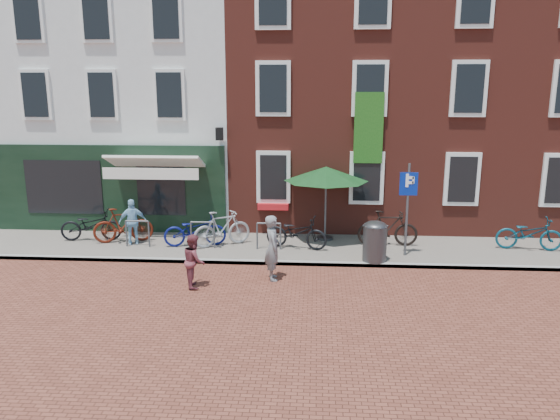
# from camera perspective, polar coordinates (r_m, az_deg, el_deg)

# --- Properties ---
(ground) EXTENTS (80.00, 80.00, 0.00)m
(ground) POSITION_cam_1_polar(r_m,az_deg,el_deg) (15.12, -3.49, -5.82)
(ground) COLOR brown
(sidewalk) EXTENTS (24.00, 3.00, 0.10)m
(sidewalk) POSITION_cam_1_polar(r_m,az_deg,el_deg) (16.44, 0.65, -4.07)
(sidewalk) COLOR slate
(sidewalk) RESTS_ON ground
(building_stucco) EXTENTS (8.00, 8.00, 9.00)m
(building_stucco) POSITION_cam_1_polar(r_m,az_deg,el_deg) (22.28, -14.40, 11.63)
(building_stucco) COLOR silver
(building_stucco) RESTS_ON ground
(building_brick_mid) EXTENTS (6.00, 8.00, 10.00)m
(building_brick_mid) POSITION_cam_1_polar(r_m,az_deg,el_deg) (21.19, 4.33, 13.29)
(building_brick_mid) COLOR maroon
(building_brick_mid) RESTS_ON ground
(building_brick_right) EXTENTS (6.00, 8.00, 10.00)m
(building_brick_right) POSITION_cam_1_polar(r_m,az_deg,el_deg) (22.06, 20.50, 12.52)
(building_brick_right) COLOR maroon
(building_brick_right) RESTS_ON ground
(litter_bin) EXTENTS (0.66, 0.66, 1.22)m
(litter_bin) POSITION_cam_1_polar(r_m,az_deg,el_deg) (15.16, 10.03, -3.06)
(litter_bin) COLOR #3C3C3E
(litter_bin) RESTS_ON sidewalk
(parking_sign) EXTENTS (0.50, 0.08, 2.68)m
(parking_sign) POSITION_cam_1_polar(r_m,az_deg,el_deg) (15.58, 13.41, 1.33)
(parking_sign) COLOR #4C4C4F
(parking_sign) RESTS_ON sidewalk
(parasol) EXTENTS (2.64, 2.64, 2.44)m
(parasol) POSITION_cam_1_polar(r_m,az_deg,el_deg) (16.79, 4.92, 4.14)
(parasol) COLOR #4C4C4F
(parasol) RESTS_ON sidewalk
(woman) EXTENTS (0.52, 0.69, 1.69)m
(woman) POSITION_cam_1_polar(r_m,az_deg,el_deg) (13.75, -0.79, -4.02)
(woman) COLOR slate
(woman) RESTS_ON ground
(boy) EXTENTS (0.68, 0.77, 1.34)m
(boy) POSITION_cam_1_polar(r_m,az_deg,el_deg) (13.48, -9.11, -5.33)
(boy) COLOR brown
(boy) RESTS_ON ground
(cafe_person) EXTENTS (0.90, 0.61, 1.41)m
(cafe_person) POSITION_cam_1_polar(r_m,az_deg,el_deg) (17.11, -15.35, -1.22)
(cafe_person) COLOR #8FC4E6
(cafe_person) RESTS_ON sidewalk
(bicycle_0) EXTENTS (1.95, 0.92, 0.99)m
(bicycle_0) POSITION_cam_1_polar(r_m,az_deg,el_deg) (17.98, -19.43, -1.53)
(bicycle_0) COLOR black
(bicycle_0) RESTS_ON sidewalk
(bicycle_1) EXTENTS (1.89, 1.05, 1.10)m
(bicycle_1) POSITION_cam_1_polar(r_m,az_deg,el_deg) (17.45, -16.30, -1.55)
(bicycle_1) COLOR #52170B
(bicycle_1) RESTS_ON sidewalk
(bicycle_2) EXTENTS (1.98, 1.06, 0.99)m
(bicycle_2) POSITION_cam_1_polar(r_m,az_deg,el_deg) (16.58, -9.01, -2.12)
(bicycle_2) COLOR #0C1259
(bicycle_2) RESTS_ON sidewalk
(bicycle_3) EXTENTS (1.83, 1.37, 1.10)m
(bicycle_3) POSITION_cam_1_polar(r_m,az_deg,el_deg) (16.45, -6.17, -1.96)
(bicycle_3) COLOR #98989A
(bicycle_3) RESTS_ON sidewalk
(bicycle_4) EXTENTS (1.98, 1.08, 0.99)m
(bicycle_4) POSITION_cam_1_polar(r_m,az_deg,el_deg) (16.13, 1.76, -2.39)
(bicycle_4) COLOR black
(bicycle_4) RESTS_ON sidewalk
(bicycle_5) EXTENTS (1.83, 0.53, 1.10)m
(bicycle_5) POSITION_cam_1_polar(r_m,az_deg,el_deg) (16.71, 11.35, -1.91)
(bicycle_5) COLOR black
(bicycle_5) RESTS_ON sidewalk
(bicycle_6) EXTENTS (1.95, 0.88, 0.99)m
(bicycle_6) POSITION_cam_1_polar(r_m,az_deg,el_deg) (17.63, 24.91, -2.29)
(bicycle_6) COLOR #093E51
(bicycle_6) RESTS_ON sidewalk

